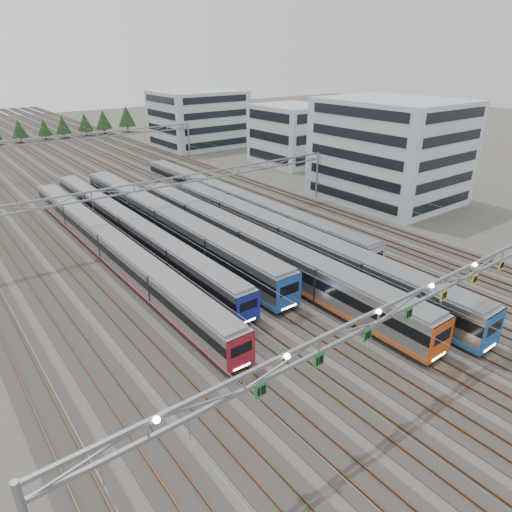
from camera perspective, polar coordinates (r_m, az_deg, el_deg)
ground at (r=39.96m, az=19.11°, el=-13.47°), size 400.00×400.00×0.00m
track_bed at (r=121.31m, az=-23.80°, el=11.60°), size 54.00×260.00×5.42m
train_a at (r=58.32m, az=-17.80°, el=1.25°), size 2.72×55.15×3.54m
train_b at (r=63.85m, az=-15.54°, el=3.47°), size 2.68×54.20×3.48m
train_c at (r=63.76m, az=-11.19°, el=4.19°), size 3.17×51.38×4.13m
train_d at (r=55.43m, az=-0.86°, el=1.56°), size 3.11×52.02×4.06m
train_e at (r=56.60m, az=4.01°, el=2.03°), size 3.17×51.83×4.14m
train_f at (r=72.39m, az=-2.51°, el=6.79°), size 2.76×55.65×3.59m
gantry_near at (r=36.17m, az=20.72°, el=-4.58°), size 56.36×0.61×8.08m
gantry_mid at (r=64.91m, az=-10.36°, el=8.38°), size 56.36×0.36×8.00m
gantry_far at (r=106.17m, az=-22.06°, el=13.07°), size 56.36×0.36×8.00m
depot_bldg_south at (r=82.42m, az=16.37°, el=12.53°), size 18.00×22.00×16.74m
depot_bldg_mid at (r=108.07m, az=4.55°, el=14.91°), size 14.00×16.00×12.98m
depot_bldg_north at (r=129.47m, az=-7.20°, el=16.64°), size 22.00×18.00×14.47m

